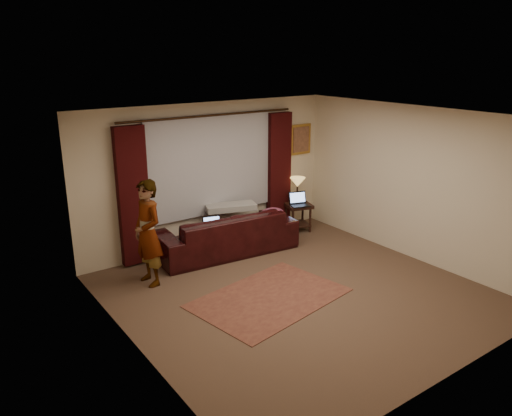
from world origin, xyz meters
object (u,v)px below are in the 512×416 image
(end_table, at_px, (298,217))
(person, at_px, (148,233))
(sofa, at_px, (226,225))
(laptop_table, at_px, (300,200))
(tiffany_lamp, at_px, (297,190))
(laptop_sofa, at_px, (213,225))

(end_table, relative_size, person, 0.34)
(sofa, relative_size, person, 1.52)
(sofa, bearing_deg, laptop_table, -174.48)
(end_table, xyz_separation_m, laptop_table, (-0.07, -0.13, 0.40))
(sofa, xyz_separation_m, end_table, (1.78, 0.13, -0.23))
(sofa, relative_size, end_table, 4.52)
(sofa, height_order, tiffany_lamp, tiffany_lamp)
(end_table, xyz_separation_m, tiffany_lamp, (0.07, 0.12, 0.53))
(laptop_table, relative_size, person, 0.23)
(laptop_sofa, xyz_separation_m, person, (-1.28, -0.25, 0.20))
(end_table, bearing_deg, person, -171.41)
(tiffany_lamp, height_order, person, person)
(end_table, bearing_deg, laptop_sofa, -172.91)
(laptop_table, xyz_separation_m, person, (-3.32, -0.39, 0.14))
(sofa, xyz_separation_m, person, (-1.61, -0.38, 0.32))
(end_table, distance_m, laptop_table, 0.43)
(end_table, relative_size, laptop_table, 1.44)
(person, bearing_deg, end_table, 93.18)
(sofa, bearing_deg, tiffany_lamp, -166.90)
(sofa, height_order, end_table, sofa)
(laptop_sofa, height_order, laptop_table, laptop_table)
(laptop_sofa, xyz_separation_m, tiffany_lamp, (2.18, 0.38, 0.18))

